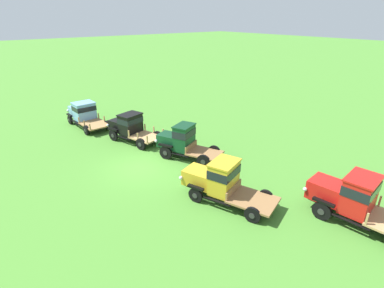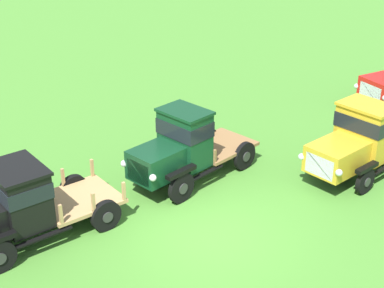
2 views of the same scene
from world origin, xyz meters
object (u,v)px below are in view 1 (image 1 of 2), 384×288
object	(u,v)px
vintage_truck_foreground_near	(84,113)
vintage_truck_midrow_center	(182,141)
vintage_truck_far_side	(220,180)
vintage_truck_second_in_line	(130,126)
vintage_truck_back_of_row	(353,197)

from	to	relation	value
vintage_truck_foreground_near	vintage_truck_midrow_center	world-z (taller)	vintage_truck_midrow_center
vintage_truck_foreground_near	vintage_truck_far_side	world-z (taller)	vintage_truck_far_side
vintage_truck_second_in_line	vintage_truck_far_side	distance (m)	10.15
vintage_truck_foreground_near	vintage_truck_back_of_row	bearing A→B (deg)	13.57
vintage_truck_midrow_center	vintage_truck_far_side	distance (m)	5.44
vintage_truck_far_side	vintage_truck_back_of_row	size ratio (longest dim) A/B	1.02
vintage_truck_far_side	vintage_truck_back_of_row	distance (m)	6.18
vintage_truck_midrow_center	vintage_truck_far_side	size ratio (longest dim) A/B	0.90
vintage_truck_second_in_line	vintage_truck_back_of_row	distance (m)	15.51
vintage_truck_second_in_line	vintage_truck_midrow_center	xyz separation A→B (m)	(4.92, 1.32, 0.08)
vintage_truck_foreground_near	vintage_truck_far_side	bearing A→B (deg)	4.78
vintage_truck_foreground_near	vintage_truck_back_of_row	distance (m)	21.22
vintage_truck_far_side	vintage_truck_midrow_center	bearing A→B (deg)	163.91
vintage_truck_far_side	vintage_truck_back_of_row	bearing A→B (deg)	36.45
vintage_truck_foreground_near	vintage_truck_midrow_center	distance (m)	10.81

